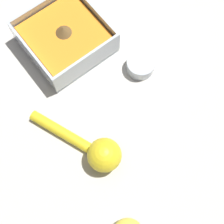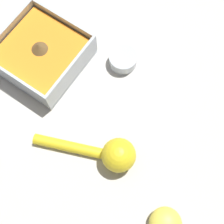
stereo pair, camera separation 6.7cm
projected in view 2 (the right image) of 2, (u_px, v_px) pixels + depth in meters
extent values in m
plane|color=beige|center=(63.00, 59.00, 0.76)|extent=(4.00, 4.00, 0.00)
cube|color=silver|center=(44.00, 60.00, 0.75)|extent=(0.18, 0.18, 0.01)
cube|color=silver|center=(11.00, 34.00, 0.73)|extent=(0.18, 0.01, 0.06)
cube|color=silver|center=(72.00, 72.00, 0.70)|extent=(0.18, 0.01, 0.06)
cube|color=silver|center=(64.00, 25.00, 0.74)|extent=(0.01, 0.17, 0.06)
cube|color=silver|center=(16.00, 82.00, 0.69)|extent=(0.01, 0.17, 0.06)
cube|color=orange|center=(42.00, 54.00, 0.72)|extent=(0.17, 0.17, 0.05)
cone|color=brown|center=(39.00, 47.00, 0.69)|extent=(0.04, 0.04, 0.02)
cylinder|color=silver|center=(123.00, 60.00, 0.74)|extent=(0.07, 0.07, 0.03)
cylinder|color=brown|center=(123.00, 60.00, 0.74)|extent=(0.06, 0.06, 0.02)
sphere|color=yellow|center=(119.00, 155.00, 0.64)|extent=(0.07, 0.07, 0.07)
cylinder|color=yellow|center=(68.00, 146.00, 0.67)|extent=(0.08, 0.15, 0.02)
ellipsoid|color=#EFDB4C|center=(166.00, 224.00, 0.62)|extent=(0.07, 0.07, 0.04)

